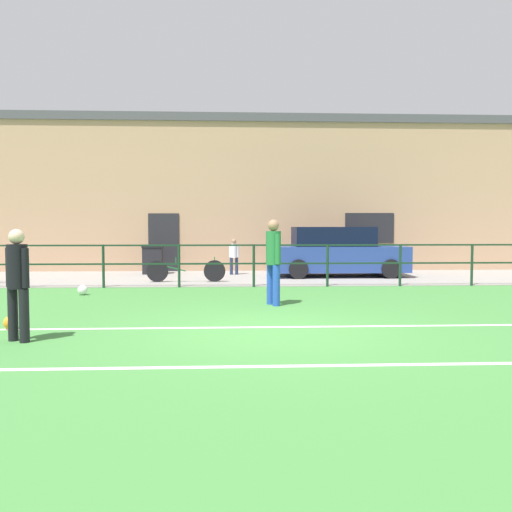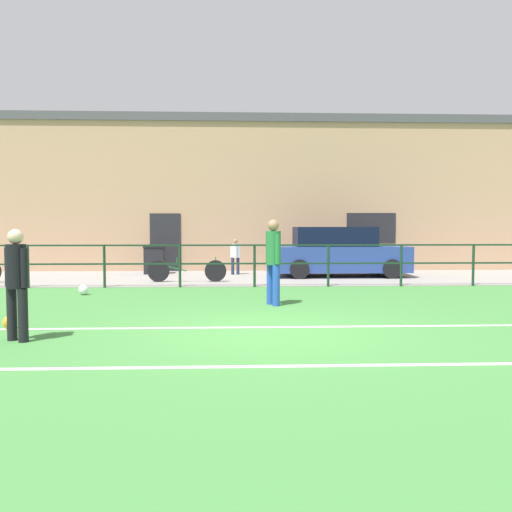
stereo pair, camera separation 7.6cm
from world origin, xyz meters
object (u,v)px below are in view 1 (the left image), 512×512
at_px(bicycle_parked_0, 186,271).
at_px(trash_bin_0, 153,259).
at_px(soccer_ball_match, 10,323).
at_px(player_goalkeeper, 18,278).
at_px(player_striker, 273,257).
at_px(parked_car_red, 337,253).
at_px(spectator_child, 234,254).
at_px(soccer_ball_spare, 83,290).

xyz_separation_m(bicycle_parked_0, trash_bin_0, (-1.34, 2.68, 0.16)).
xyz_separation_m(soccer_ball_match, trash_bin_0, (0.85, 9.58, 0.41)).
height_order(player_goalkeeper, player_striker, player_striker).
height_order(parked_car_red, bicycle_parked_0, parked_car_red).
distance_m(spectator_child, bicycle_parked_0, 2.73).
bearing_deg(trash_bin_0, soccer_ball_match, -95.05).
bearing_deg(bicycle_parked_0, player_striker, -64.11).
distance_m(soccer_ball_spare, parked_car_red, 8.21).
height_order(soccer_ball_match, trash_bin_0, trash_bin_0).
height_order(player_goalkeeper, spectator_child, player_goalkeeper).
xyz_separation_m(player_goalkeeper, spectator_child, (3.11, 10.11, -0.21)).
xyz_separation_m(parked_car_red, trash_bin_0, (-6.10, 1.08, -0.26)).
xyz_separation_m(parked_car_red, bicycle_parked_0, (-4.76, -1.60, -0.43)).
bearing_deg(soccer_ball_match, bicycle_parked_0, 72.42).
relative_size(spectator_child, parked_car_red, 0.28).
bearing_deg(spectator_child, player_striker, 95.29).
bearing_deg(soccer_ball_spare, bicycle_parked_0, 50.34).
bearing_deg(soccer_ball_match, trash_bin_0, 84.95).
height_order(spectator_child, trash_bin_0, spectator_child).
relative_size(parked_car_red, trash_bin_0, 4.33).
xyz_separation_m(soccer_ball_match, bicycle_parked_0, (2.18, 6.89, 0.24)).
relative_size(player_goalkeeper, spectator_child, 1.33).
xyz_separation_m(player_striker, soccer_ball_spare, (-4.40, 1.82, -0.89)).
relative_size(soccer_ball_match, bicycle_parked_0, 0.09).
bearing_deg(parked_car_red, trash_bin_0, 169.92).
height_order(spectator_child, bicycle_parked_0, spectator_child).
bearing_deg(player_goalkeeper, player_striker, -109.03).
distance_m(player_striker, bicycle_parked_0, 5.04).
height_order(player_striker, bicycle_parked_0, player_striker).
distance_m(player_goalkeeper, soccer_ball_match, 1.30).
xyz_separation_m(spectator_child, trash_bin_0, (-2.75, 0.37, -0.18)).
bearing_deg(bicycle_parked_0, spectator_child, 58.59).
relative_size(soccer_ball_spare, parked_car_red, 0.06).
distance_m(bicycle_parked_0, trash_bin_0, 3.00).
distance_m(player_goalkeeper, parked_car_red, 11.40).
distance_m(soccer_ball_match, spectator_child, 9.90).
bearing_deg(spectator_child, soccer_ball_match, 67.49).
xyz_separation_m(player_goalkeeper, soccer_ball_match, (-0.49, 0.90, -0.80)).
relative_size(bicycle_parked_0, trash_bin_0, 2.34).
height_order(player_striker, spectator_child, player_striker).
height_order(soccer_ball_match, bicycle_parked_0, bicycle_parked_0).
xyz_separation_m(soccer_ball_spare, trash_bin_0, (0.88, 5.36, 0.40)).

